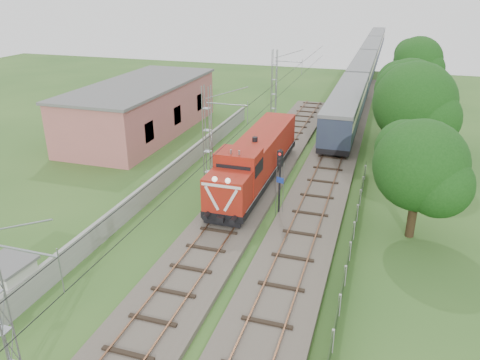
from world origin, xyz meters
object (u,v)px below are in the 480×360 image
(signal_post, at_px, (280,171))
(relay_hut, at_px, (10,282))
(coach_rake, at_px, (367,59))
(locomotive, at_px, (256,159))

(signal_post, relative_size, relay_hut, 2.06)
(coach_rake, bearing_deg, locomotive, -95.49)
(locomotive, xyz_separation_m, coach_rake, (5.00, 52.01, 0.38))
(locomotive, distance_m, coach_rake, 52.25)
(signal_post, bearing_deg, locomotive, 121.46)
(coach_rake, height_order, signal_post, signal_post)
(signal_post, bearing_deg, relay_hut, -128.65)
(locomotive, height_order, coach_rake, locomotive)
(signal_post, height_order, relay_hut, signal_post)
(coach_rake, relative_size, signal_post, 19.14)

